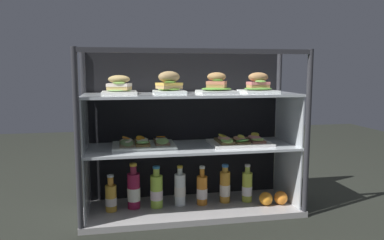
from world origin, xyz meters
name	(u,v)px	position (x,y,z in m)	size (l,w,h in m)	color
ground_plane	(192,213)	(0.00, 0.00, -0.01)	(6.00, 6.00, 0.02)	black
case_base_deck	(192,209)	(0.00, 0.00, 0.02)	(1.21, 0.42, 0.03)	#A4A1A1
case_frame	(188,123)	(0.00, 0.13, 0.49)	(1.21, 0.42, 0.91)	#333338
riser_lower_tier	(192,177)	(0.00, 0.00, 0.20)	(1.15, 0.36, 0.33)	silver
shelf_lower_glass	(192,147)	(0.00, 0.00, 0.37)	(1.17, 0.37, 0.01)	silver
riser_upper_tier	(192,121)	(0.00, 0.00, 0.52)	(1.15, 0.36, 0.28)	silver
shelf_upper_glass	(192,95)	(0.00, 0.00, 0.67)	(1.17, 0.37, 0.01)	silver
plated_roll_sandwich_mid_left	(119,87)	(-0.39, 0.04, 0.71)	(0.18, 0.18, 0.10)	white
plated_roll_sandwich_left_of_center	(169,84)	(-0.12, 0.04, 0.72)	(0.17, 0.17, 0.12)	white
plated_roll_sandwich_mid_right	(216,87)	(0.14, 0.00, 0.71)	(0.20, 0.20, 0.12)	white
plated_roll_sandwich_near_left_corner	(258,85)	(0.39, 0.02, 0.71)	(0.19, 0.19, 0.12)	white
open_sandwich_tray_mid_right	(144,143)	(-0.27, 0.03, 0.40)	(0.34, 0.24, 0.06)	white
open_sandwich_tray_far_right	(240,141)	(0.28, -0.01, 0.40)	(0.34, 0.24, 0.06)	white
juice_bottle_back_center	(111,197)	(-0.45, 0.01, 0.11)	(0.06, 0.06, 0.20)	gold
juice_bottle_front_second	(134,190)	(-0.33, 0.03, 0.13)	(0.07, 0.07, 0.26)	maroon
juice_bottle_front_right_end	(157,191)	(-0.20, 0.02, 0.13)	(0.07, 0.07, 0.24)	#AEDB45
juice_bottle_back_left	(180,189)	(-0.06, 0.03, 0.13)	(0.06, 0.06, 0.23)	white
juice_bottle_near_post	(202,190)	(0.06, 0.02, 0.12)	(0.06, 0.06, 0.23)	orange
juice_bottle_tucked_behind	(225,187)	(0.20, 0.03, 0.12)	(0.06, 0.06, 0.23)	gold
juice_bottle_front_middle	(247,187)	(0.33, 0.02, 0.12)	(0.06, 0.06, 0.22)	#BECD43
orange_fruit_beside_bottles	(266,199)	(0.42, -0.07, 0.07)	(0.08, 0.08, 0.08)	orange
orange_fruit_near_left_post	(281,198)	(0.51, -0.07, 0.07)	(0.08, 0.08, 0.08)	orange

